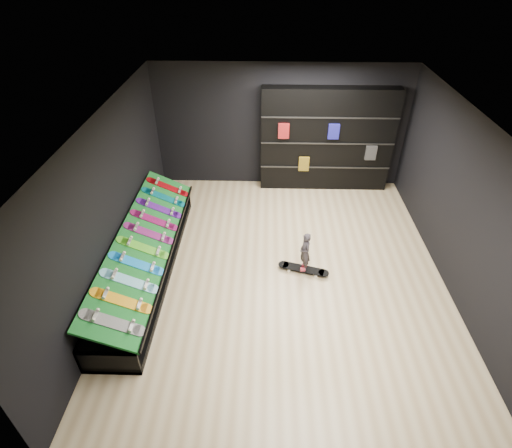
{
  "coord_description": "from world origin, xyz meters",
  "views": [
    {
      "loc": [
        -0.34,
        -5.63,
        5.21
      ],
      "look_at": [
        -0.5,
        0.2,
        1.0
      ],
      "focal_mm": 28.0,
      "sensor_mm": 36.0,
      "label": 1
    }
  ],
  "objects_px": {
    "display_rack": "(147,261)",
    "floor_skateboard": "(303,270)",
    "child": "(304,259)",
    "back_shelving": "(327,140)"
  },
  "relations": [
    {
      "from": "display_rack",
      "to": "back_shelving",
      "type": "height_order",
      "value": "back_shelving"
    },
    {
      "from": "back_shelving",
      "to": "display_rack",
      "type": "bearing_deg",
      "value": -137.75
    },
    {
      "from": "back_shelving",
      "to": "child",
      "type": "xyz_separation_m",
      "value": [
        -0.7,
        -3.27,
        -0.92
      ]
    },
    {
      "from": "floor_skateboard",
      "to": "child",
      "type": "distance_m",
      "value": 0.29
    },
    {
      "from": "display_rack",
      "to": "child",
      "type": "height_order",
      "value": "child"
    },
    {
      "from": "floor_skateboard",
      "to": "display_rack",
      "type": "bearing_deg",
      "value": -162.98
    },
    {
      "from": "display_rack",
      "to": "floor_skateboard",
      "type": "xyz_separation_m",
      "value": [
        2.96,
        0.05,
        -0.21
      ]
    },
    {
      "from": "display_rack",
      "to": "floor_skateboard",
      "type": "distance_m",
      "value": 2.97
    },
    {
      "from": "floor_skateboard",
      "to": "child",
      "type": "xyz_separation_m",
      "value": [
        0.0,
        0.0,
        0.29
      ]
    },
    {
      "from": "child",
      "to": "back_shelving",
      "type": "bearing_deg",
      "value": 152.97
    }
  ]
}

